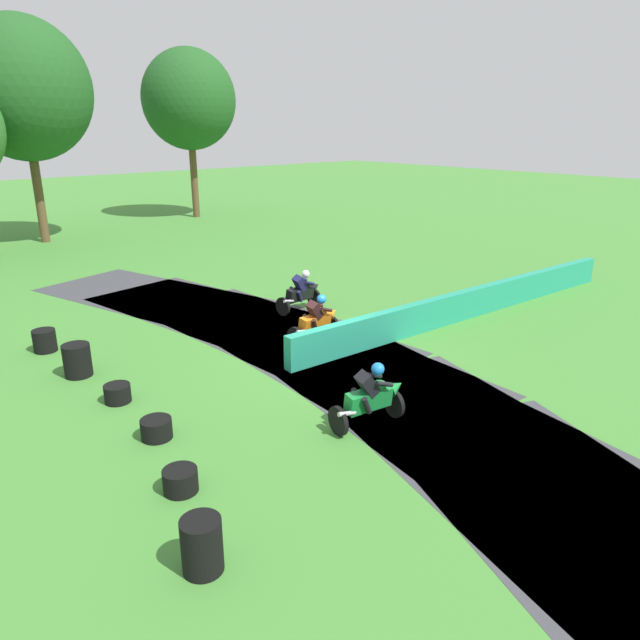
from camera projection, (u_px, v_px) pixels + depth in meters
The scene contains 14 objects.
ground_plane at pixel (334, 357), 15.29m from camera, with size 120.00×120.00×0.00m, color #428433.
track_asphalt at pixel (315, 363), 14.91m from camera, with size 7.72×26.17×0.01m.
safety_barrier at pixel (472, 303), 18.42m from camera, with size 0.30×14.21×0.90m, color #239375.
motorcycle_lead_green at pixel (372, 396), 11.64m from camera, with size 1.71×0.90×1.42m.
motorcycle_chase_orange at pixel (317, 319), 16.20m from camera, with size 1.68×0.79×1.43m.
motorcycle_trailing_black at pixel (302, 291), 18.90m from camera, with size 1.68×0.82×1.43m.
tire_stack_near at pixel (202, 545), 7.90m from camera, with size 0.57×0.57×0.80m.
tire_stack_mid_a at pixel (180, 480), 9.68m from camera, with size 0.58×0.58×0.40m.
tire_stack_mid_b at pixel (156, 429), 11.32m from camera, with size 0.61×0.61×0.40m.
tire_stack_far at pixel (117, 393), 12.80m from camera, with size 0.57×0.57×0.40m.
tire_stack_extra_a at pixel (77, 360), 14.07m from camera, with size 0.65×0.65×0.80m.
tire_stack_extra_b at pixel (45, 341), 15.62m from camera, with size 0.60×0.60×0.60m.
tree_far_right at pixel (189, 100), 35.91m from camera, with size 5.72×5.72×10.20m.
tree_behind_barrier at pixel (23, 90), 27.84m from camera, with size 6.36×6.36×10.69m.
Camera 1 is at (-9.63, -10.40, 5.82)m, focal length 32.80 mm.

